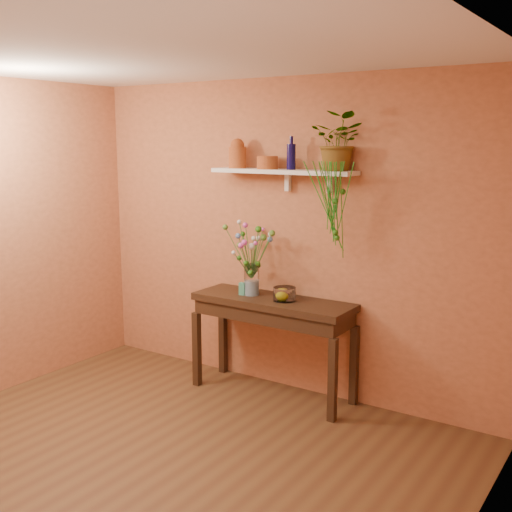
% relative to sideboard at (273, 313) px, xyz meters
% --- Properties ---
extents(room, '(4.04, 4.04, 2.70)m').
position_rel_sideboard_xyz_m(room, '(-0.04, -1.75, 0.62)').
color(room, brown).
rests_on(room, ground).
extents(sideboard, '(1.41, 0.45, 0.86)m').
position_rel_sideboard_xyz_m(sideboard, '(0.00, 0.00, 0.00)').
color(sideboard, '#352313').
rests_on(sideboard, ground).
extents(wall_shelf, '(1.30, 0.24, 0.19)m').
position_rel_sideboard_xyz_m(wall_shelf, '(0.02, 0.12, 1.18)').
color(wall_shelf, white).
rests_on(wall_shelf, room).
extents(terracotta_jug, '(0.17, 0.17, 0.25)m').
position_rel_sideboard_xyz_m(terracotta_jug, '(-0.44, 0.11, 1.33)').
color(terracotta_jug, '#AD5125').
rests_on(terracotta_jug, wall_shelf).
extents(terracotta_pot, '(0.18, 0.18, 0.11)m').
position_rel_sideboard_xyz_m(terracotta_pot, '(-0.12, 0.09, 1.26)').
color(terracotta_pot, '#AD5125').
rests_on(terracotta_pot, wall_shelf).
extents(blue_bottle, '(0.08, 0.08, 0.27)m').
position_rel_sideboard_xyz_m(blue_bottle, '(0.10, 0.12, 1.32)').
color(blue_bottle, '#0D093B').
rests_on(blue_bottle, wall_shelf).
extents(spider_plant, '(0.43, 0.38, 0.46)m').
position_rel_sideboard_xyz_m(spider_plant, '(0.52, 0.14, 1.43)').
color(spider_plant, '#2A6914').
rests_on(spider_plant, wall_shelf).
extents(plant_fronds, '(0.39, 0.32, 0.76)m').
position_rel_sideboard_xyz_m(plant_fronds, '(0.56, -0.00, 0.94)').
color(plant_fronds, '#2A6914').
rests_on(plant_fronds, wall_shelf).
extents(glass_vase, '(0.13, 0.13, 0.27)m').
position_rel_sideboard_xyz_m(glass_vase, '(-0.22, 0.01, 0.24)').
color(glass_vase, white).
rests_on(glass_vase, sideboard).
extents(bouquet, '(0.50, 0.42, 0.51)m').
position_rel_sideboard_xyz_m(bouquet, '(-0.21, 0.01, 0.57)').
color(bouquet, '#386B28').
rests_on(bouquet, glass_vase).
extents(glass_bowl, '(0.19, 0.19, 0.11)m').
position_rel_sideboard_xyz_m(glass_bowl, '(0.12, -0.01, 0.18)').
color(glass_bowl, white).
rests_on(glass_bowl, sideboard).
extents(lemon, '(0.08, 0.08, 0.08)m').
position_rel_sideboard_xyz_m(lemon, '(0.11, -0.03, 0.17)').
color(lemon, yellow).
rests_on(lemon, glass_bowl).
extents(carton, '(0.06, 0.05, 0.11)m').
position_rel_sideboard_xyz_m(carton, '(-0.29, -0.04, 0.18)').
color(carton, '#286985').
rests_on(carton, sideboard).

